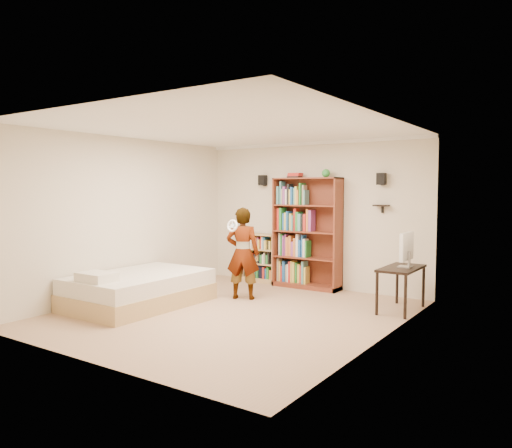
{
  "coord_description": "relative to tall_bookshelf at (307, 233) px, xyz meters",
  "views": [
    {
      "loc": [
        4.32,
        -5.78,
        1.83
      ],
      "look_at": [
        0.01,
        0.6,
        1.29
      ],
      "focal_mm": 35.0,
      "sensor_mm": 36.0,
      "label": 1
    }
  ],
  "objects": [
    {
      "name": "ground",
      "position": [
        0.02,
        -2.31,
        -1.02
      ],
      "size": [
        4.5,
        5.0,
        0.01
      ],
      "primitive_type": "cube",
      "color": "tan",
      "rests_on": "ground"
    },
    {
      "name": "room_shell",
      "position": [
        0.02,
        -2.31,
        0.74
      ],
      "size": [
        4.52,
        5.02,
        2.71
      ],
      "color": "beige",
      "rests_on": "ground"
    },
    {
      "name": "crown_molding",
      "position": [
        0.02,
        -2.31,
        1.65
      ],
      "size": [
        4.5,
        5.0,
        0.06
      ],
      "color": "white",
      "rests_on": "room_shell"
    },
    {
      "name": "speaker_left",
      "position": [
        -1.03,
        0.09,
        0.98
      ],
      "size": [
        0.14,
        0.12,
        0.2
      ],
      "primitive_type": "cube",
      "color": "black",
      "rests_on": "room_shell"
    },
    {
      "name": "speaker_right",
      "position": [
        1.37,
        0.09,
        0.98
      ],
      "size": [
        0.14,
        0.12,
        0.2
      ],
      "primitive_type": "cube",
      "color": "black",
      "rests_on": "room_shell"
    },
    {
      "name": "wall_shelf",
      "position": [
        1.37,
        0.1,
        0.53
      ],
      "size": [
        0.25,
        0.16,
        0.02
      ],
      "primitive_type": "cube",
      "color": "black",
      "rests_on": "room_shell"
    },
    {
      "name": "tall_bookshelf",
      "position": [
        0.0,
        0.0,
        0.0
      ],
      "size": [
        1.29,
        0.37,
        2.04
      ],
      "primitive_type": null,
      "color": "brown",
      "rests_on": "ground"
    },
    {
      "name": "low_bookshelf",
      "position": [
        -1.06,
        0.05,
        -0.54
      ],
      "size": [
        0.76,
        0.28,
        0.95
      ],
      "primitive_type": null,
      "color": "tan",
      "rests_on": "ground"
    },
    {
      "name": "computer_desk",
      "position": [
        2.0,
        -0.75,
        -0.69
      ],
      "size": [
        0.48,
        0.97,
        0.66
      ],
      "primitive_type": null,
      "color": "black",
      "rests_on": "ground"
    },
    {
      "name": "imac",
      "position": [
        2.05,
        -0.73,
        -0.1
      ],
      "size": [
        0.12,
        0.53,
        0.52
      ],
      "primitive_type": null,
      "rotation": [
        0.0,
        0.0,
        0.03
      ],
      "color": "white",
      "rests_on": "computer_desk"
    },
    {
      "name": "daybed",
      "position": [
        -1.51,
        -2.71,
        -0.7
      ],
      "size": [
        1.4,
        2.15,
        0.64
      ],
      "primitive_type": null,
      "color": "white",
      "rests_on": "ground"
    },
    {
      "name": "person",
      "position": [
        -0.45,
        -1.41,
        -0.25
      ],
      "size": [
        0.66,
        0.56,
        1.53
      ],
      "primitive_type": "imported",
      "rotation": [
        0.0,
        0.0,
        3.56
      ],
      "color": "black",
      "rests_on": "ground"
    },
    {
      "name": "wii_wheel",
      "position": [
        -0.45,
        -1.69,
        0.22
      ],
      "size": [
        0.2,
        0.08,
        0.21
      ],
      "primitive_type": "torus",
      "rotation": [
        1.36,
        0.0,
        0.0
      ],
      "color": "white",
      "rests_on": "person"
    },
    {
      "name": "navy_bag",
      "position": [
        -1.05,
        0.04,
        -0.81
      ],
      "size": [
        0.31,
        0.21,
        0.41
      ],
      "primitive_type": null,
      "rotation": [
        0.0,
        0.0,
        -0.06
      ],
      "color": "black",
      "rests_on": "ground"
    }
  ]
}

